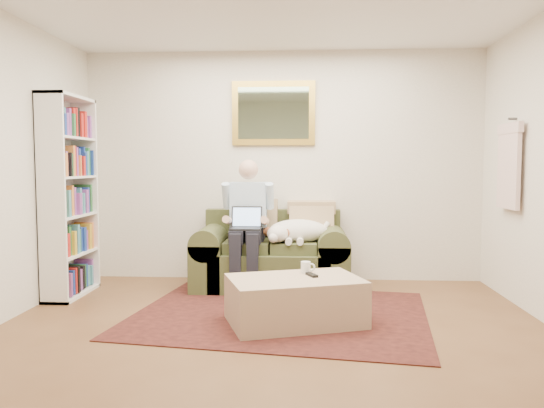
# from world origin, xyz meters

# --- Properties ---
(room_shell) EXTENTS (4.51, 5.00, 2.61)m
(room_shell) POSITION_xyz_m (0.00, 0.35, 1.30)
(room_shell) COLOR brown
(room_shell) RESTS_ON ground
(rug) EXTENTS (2.78, 2.35, 0.01)m
(rug) POSITION_xyz_m (0.05, 1.02, 0.01)
(rug) COLOR black
(rug) RESTS_ON room_shell
(sofa) EXTENTS (1.63, 0.83, 0.98)m
(sofa) POSITION_xyz_m (-0.10, 2.05, 0.28)
(sofa) COLOR #414927
(sofa) RESTS_ON room_shell
(seated_man) EXTENTS (0.54, 0.77, 1.37)m
(seated_man) POSITION_xyz_m (-0.34, 1.90, 0.69)
(seated_man) COLOR #8CB5D8
(seated_man) RESTS_ON sofa
(laptop) EXTENTS (0.32, 0.25, 0.23)m
(laptop) POSITION_xyz_m (-0.34, 1.84, 0.72)
(laptop) COLOR black
(laptop) RESTS_ON seated_man
(sleeping_dog) EXTENTS (0.67, 0.42, 0.25)m
(sleeping_dog) POSITION_xyz_m (0.19, 1.97, 0.62)
(sleeping_dog) COLOR white
(sleeping_dog) RESTS_ON sofa
(ottoman) EXTENTS (1.22, 0.98, 0.39)m
(ottoman) POSITION_xyz_m (0.18, 0.75, 0.19)
(ottoman) COLOR tan
(ottoman) RESTS_ON room_shell
(coffee_mug) EXTENTS (0.08, 0.08, 0.10)m
(coffee_mug) POSITION_xyz_m (0.27, 0.95, 0.44)
(coffee_mug) COLOR white
(coffee_mug) RESTS_ON ottoman
(tv_remote) EXTENTS (0.11, 0.16, 0.02)m
(tv_remote) POSITION_xyz_m (0.32, 0.83, 0.40)
(tv_remote) COLOR black
(tv_remote) RESTS_ON ottoman
(bookshelf) EXTENTS (0.28, 0.80, 2.00)m
(bookshelf) POSITION_xyz_m (-2.10, 1.60, 1.00)
(bookshelf) COLOR white
(bookshelf) RESTS_ON room_shell
(wall_mirror) EXTENTS (0.94, 0.04, 0.72)m
(wall_mirror) POSITION_xyz_m (-0.10, 2.47, 1.90)
(wall_mirror) COLOR gold
(wall_mirror) RESTS_ON room_shell
(hanging_shirt) EXTENTS (0.06, 0.52, 0.90)m
(hanging_shirt) POSITION_xyz_m (2.19, 1.60, 1.35)
(hanging_shirt) COLOR beige
(hanging_shirt) RESTS_ON room_shell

